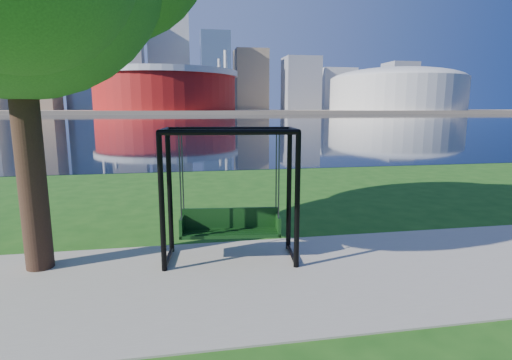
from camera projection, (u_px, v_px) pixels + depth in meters
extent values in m
plane|color=#1E5114|center=(241.00, 269.00, 7.46)|extent=(900.00, 900.00, 0.00)
cube|color=#9E937F|center=(245.00, 279.00, 6.98)|extent=(120.00, 4.00, 0.03)
cube|color=black|center=(186.00, 120.00, 106.24)|extent=(900.00, 180.00, 0.02)
cube|color=#937F60|center=(184.00, 111.00, 303.62)|extent=(900.00, 228.00, 2.00)
cylinder|color=maroon|center=(166.00, 91.00, 230.98)|extent=(80.00, 80.00, 22.00)
cylinder|color=silver|center=(165.00, 74.00, 229.31)|extent=(83.00, 83.00, 3.00)
cylinder|color=silver|center=(220.00, 85.00, 254.31)|extent=(2.00, 2.00, 32.00)
cylinder|color=silver|center=(112.00, 84.00, 242.69)|extent=(2.00, 2.00, 32.00)
cylinder|color=silver|center=(99.00, 79.00, 205.89)|extent=(2.00, 2.00, 32.00)
cylinder|color=silver|center=(226.00, 81.00, 217.51)|extent=(2.00, 2.00, 32.00)
cylinder|color=beige|center=(396.00, 94.00, 256.75)|extent=(84.00, 84.00, 20.00)
ellipsoid|color=beige|center=(397.00, 80.00, 255.16)|extent=(84.00, 84.00, 15.12)
cube|color=#998466|center=(33.00, 45.00, 272.22)|extent=(26.00, 26.00, 88.00)
cube|color=slate|center=(87.00, 46.00, 301.11)|extent=(30.00, 24.00, 95.00)
cube|color=gray|center=(126.00, 60.00, 289.07)|extent=(24.00, 24.00, 72.00)
cube|color=silver|center=(169.00, 60.00, 322.71)|extent=(32.00, 28.00, 80.00)
cube|color=slate|center=(215.00, 72.00, 306.61)|extent=(22.00, 22.00, 58.00)
cube|color=#998466|center=(251.00, 80.00, 327.32)|extent=(26.00, 26.00, 48.00)
cube|color=gray|center=(301.00, 84.00, 325.22)|extent=(28.00, 24.00, 42.00)
cube|color=silver|center=(336.00, 89.00, 357.02)|extent=(30.00, 26.00, 36.00)
cube|color=gray|center=(399.00, 86.00, 346.12)|extent=(24.00, 24.00, 40.00)
cube|color=#998466|center=(430.00, 92.00, 368.41)|extent=(26.00, 26.00, 32.00)
cylinder|color=black|center=(162.00, 204.00, 7.10)|extent=(0.11, 0.11, 2.55)
cylinder|color=black|center=(297.00, 202.00, 7.27)|extent=(0.11, 0.11, 2.55)
cylinder|color=black|center=(170.00, 193.00, 8.08)|extent=(0.11, 0.11, 2.55)
cylinder|color=black|center=(289.00, 191.00, 8.25)|extent=(0.11, 0.11, 2.55)
cylinder|color=black|center=(229.00, 132.00, 6.96)|extent=(2.44, 0.37, 0.10)
cylinder|color=black|center=(229.00, 129.00, 7.94)|extent=(2.44, 0.37, 0.10)
cylinder|color=black|center=(163.00, 131.00, 7.37)|extent=(0.21, 1.00, 0.10)
cylinder|color=black|center=(168.00, 257.00, 7.80)|extent=(0.19, 1.00, 0.08)
cylinder|color=black|center=(294.00, 130.00, 7.54)|extent=(0.21, 1.00, 0.10)
cylinder|color=black|center=(292.00, 254.00, 7.97)|extent=(0.19, 1.00, 0.08)
cube|color=black|center=(231.00, 233.00, 7.80)|extent=(1.98, 0.71, 0.07)
cube|color=black|center=(230.00, 218.00, 7.97)|extent=(1.94, 0.27, 0.42)
cube|color=black|center=(182.00, 227.00, 7.71)|extent=(0.11, 0.50, 0.38)
cube|color=black|center=(278.00, 225.00, 7.84)|extent=(0.11, 0.50, 0.38)
cylinder|color=#36353B|center=(180.00, 178.00, 7.34)|extent=(0.03, 0.03, 1.61)
cylinder|color=#36353B|center=(279.00, 177.00, 7.46)|extent=(0.03, 0.03, 1.61)
cylinder|color=#36353B|center=(183.00, 175.00, 7.74)|extent=(0.03, 0.03, 1.61)
cylinder|color=#36353B|center=(276.00, 174.00, 7.87)|extent=(0.03, 0.03, 1.61)
cylinder|color=black|center=(28.00, 139.00, 7.05)|extent=(0.49, 0.49, 4.86)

